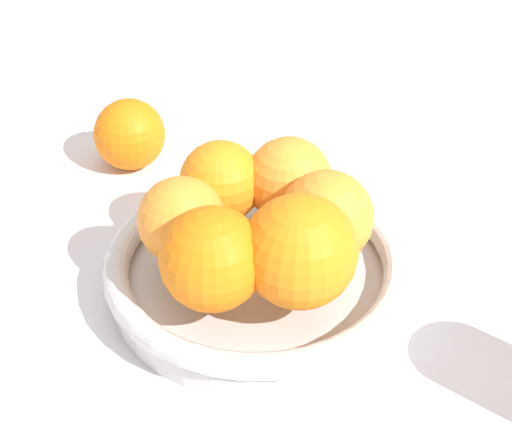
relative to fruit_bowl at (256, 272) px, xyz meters
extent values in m
plane|color=silver|center=(0.00, 0.00, -0.02)|extent=(4.00, 4.00, 0.00)
cylinder|color=silver|center=(0.00, 0.00, -0.01)|extent=(0.23, 0.23, 0.02)
torus|color=silver|center=(0.00, 0.00, 0.01)|extent=(0.24, 0.24, 0.02)
sphere|color=orange|center=(-0.06, -0.01, 0.05)|extent=(0.07, 0.07, 0.07)
sphere|color=orange|center=(-0.02, -0.05, 0.05)|extent=(0.07, 0.07, 0.07)
sphere|color=orange|center=(0.03, -0.04, 0.05)|extent=(0.07, 0.07, 0.07)
sphere|color=orange|center=(0.06, 0.01, 0.06)|extent=(0.07, 0.07, 0.07)
sphere|color=orange|center=(0.02, 0.05, 0.06)|extent=(0.08, 0.08, 0.08)
sphere|color=orange|center=(-0.03, 0.04, 0.05)|extent=(0.07, 0.07, 0.07)
sphere|color=orange|center=(-0.07, -0.21, 0.01)|extent=(0.07, 0.07, 0.07)
camera|label=1|loc=(0.40, 0.31, 0.43)|focal=60.00mm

